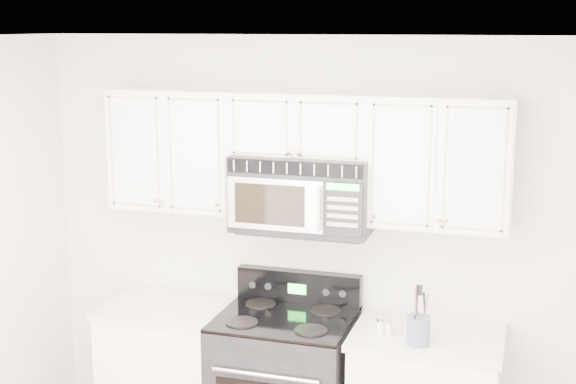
% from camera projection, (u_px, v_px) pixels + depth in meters
% --- Properties ---
extents(room, '(3.51, 3.51, 2.61)m').
position_uv_depth(room, '(198.00, 350.00, 3.42)').
color(room, '#965C3F').
rests_on(room, ground).
extents(base_cabinet_left, '(0.86, 0.65, 0.92)m').
position_uv_depth(base_cabinet_left, '(176.00, 377.00, 5.17)').
color(base_cabinet_left, white).
rests_on(base_cabinet_left, ground).
extents(upper_cabinets, '(2.44, 0.37, 0.75)m').
position_uv_depth(upper_cabinets, '(302.00, 149.00, 4.77)').
color(upper_cabinets, white).
rests_on(upper_cabinets, ground).
extents(microwave, '(0.83, 0.46, 0.46)m').
position_uv_depth(microwave, '(303.00, 193.00, 4.77)').
color(microwave, black).
rests_on(microwave, ground).
extents(utensil_crock, '(0.13, 0.13, 0.34)m').
position_uv_depth(utensil_crock, '(418.00, 329.00, 4.43)').
color(utensil_crock, '#4C5A6C').
rests_on(utensil_crock, base_cabinet_right).
extents(shaker_salt, '(0.04, 0.04, 0.11)m').
position_uv_depth(shaker_salt, '(380.00, 327.00, 4.56)').
color(shaker_salt, silver).
rests_on(shaker_salt, base_cabinet_right).
extents(shaker_pepper, '(0.04, 0.04, 0.10)m').
position_uv_depth(shaker_pepper, '(388.00, 328.00, 4.56)').
color(shaker_pepper, silver).
rests_on(shaker_pepper, base_cabinet_right).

